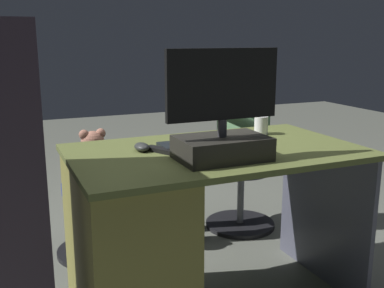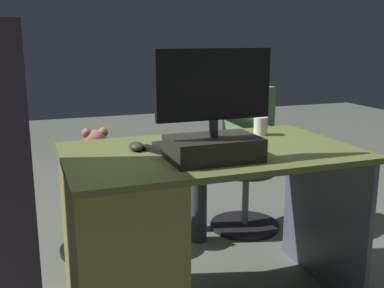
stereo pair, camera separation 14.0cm
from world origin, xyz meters
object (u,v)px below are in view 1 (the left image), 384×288
Objects in this scene: keyboard at (206,143)px; visitor_chair at (241,190)px; computer_mouse at (142,147)px; office_chair_teddy at (96,213)px; tv_remote at (161,150)px; desk at (147,235)px; person at (231,129)px; teddy_bear at (93,158)px; monitor at (222,128)px; cup at (261,125)px.

visitor_chair is at bearing -130.61° from keyboard.
office_chair_teddy is (0.08, -0.63, -0.52)m from computer_mouse.
keyboard is 2.80× the size of tv_remote.
computer_mouse is at bearing -2.54° from keyboard.
desk is 1.12× the size of person.
computer_mouse reaches higher than tv_remote.
keyboard reaches higher than tv_remote.
visitor_chair is at bearing -139.83° from desk.
keyboard reaches higher than visitor_chair.
keyboard is 0.78m from teddy_bear.
computer_mouse reaches higher than office_chair_teddy.
teddy_bear is 0.66× the size of visitor_chair.
monitor reaches higher than tv_remote.
keyboard is (-0.31, -0.08, 0.35)m from desk.
monitor is 0.54m from cup.
keyboard is 0.37× the size of person.
tv_remote is at bearing -48.05° from monitor.
desk reaches higher than office_chair_teddy.
computer_mouse is (-0.02, -0.09, 0.36)m from desk.
monitor is 1.56× the size of teddy_bear.
computer_mouse is at bearing -45.23° from monitor.
computer_mouse is 0.64× the size of tv_remote.
monitor is 1.25m from visitor_chair.
desk is at bearing 42.87° from person.
visitor_chair is 0.42m from person.
person reaches higher than teddy_bear.
visitor_chair is (-0.60, -0.90, -0.62)m from monitor.
cup is 0.61m from tv_remote.
teddy_bear is 0.87m from person.
computer_mouse is at bearing 97.41° from teddy_bear.
keyboard is 0.23m from tv_remote.
office_chair_teddy is at bearing -105.04° from tv_remote.
person is at bearing -137.13° from desk.
monitor is at bearing 56.05° from visitor_chair.
tv_remote reaches higher than office_chair_teddy.
tv_remote is (0.23, 0.04, -0.00)m from keyboard.
keyboard is 0.91m from office_chair_teddy.
keyboard is at bearing 120.30° from office_chair_teddy.
desk is 0.38m from computer_mouse.
computer_mouse reaches higher than visitor_chair.
monitor reaches higher than computer_mouse.
keyboard is at bearing 49.39° from visitor_chair.
cup reaches higher than teddy_bear.
computer_mouse is 0.66m from cup.
person reaches higher than office_chair_teddy.
visitor_chair is at bearing 179.88° from teddy_bear.
desk is 2.69× the size of monitor.
cup is at bearing -162.28° from keyboard.
desk reaches higher than visitor_chair.
monitor is (-0.27, 0.16, 0.47)m from desk.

